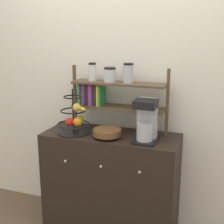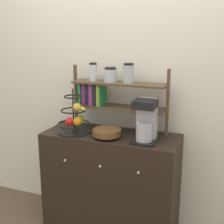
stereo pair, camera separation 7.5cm
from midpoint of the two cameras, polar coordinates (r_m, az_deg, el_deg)
wall_back at (r=2.80m, az=0.92°, el=5.58°), size 7.00×0.05×2.60m
sideboard at (r=2.82m, az=-0.98°, el=-12.70°), size 1.15×0.48×0.89m
coffee_maker at (r=2.45m, az=5.41°, el=-1.55°), size 0.18×0.21×0.34m
fruit_stand at (r=2.66m, az=-7.68°, el=-1.31°), size 0.28×0.28×0.38m
wooden_bowl at (r=2.56m, az=-1.77°, el=-3.78°), size 0.23×0.23×0.07m
shelf_hutch at (r=2.68m, az=-1.43°, el=4.02°), size 0.85×0.20×0.59m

